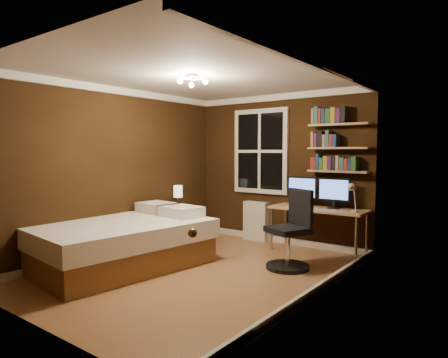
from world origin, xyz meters
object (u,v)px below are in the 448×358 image
Objects in this scene: radiator at (256,221)px; desk_lamp at (353,197)px; bed at (121,242)px; monitor_left at (302,191)px; monitor_right at (334,193)px; nightstand at (178,227)px; desk at (318,212)px; bedside_lamp at (178,198)px; office_chair at (291,238)px.

desk_lamp is at bearing -10.59° from radiator.
bed is 4.90× the size of monitor_left.
bed is 3.16m from monitor_right.
radiator is (0.98, 0.94, 0.07)m from nightstand.
desk reaches higher than nightstand.
radiator is 0.46× the size of desk.
desk is at bearing -8.20° from radiator.
desk_lamp reaches higher than bedside_lamp.
desk_lamp is at bearing 47.90° from bed.
desk_lamp is 0.42× the size of office_chair.
office_chair is at bearing -41.75° from radiator.
monitor_left is (1.89, 0.83, 0.17)m from bedside_lamp.
nightstand is 0.51× the size of office_chair.
office_chair is (0.05, -0.95, -0.23)m from desk.
bedside_lamp is 2.32m from desk.
desk_lamp reaches higher than radiator.
monitor_left reaches higher than desk_lamp.
monitor_left is (-0.30, 0.07, 0.29)m from desk.
radiator is (0.62, 2.43, 0.01)m from bed.
desk is at bearing 19.17° from bedside_lamp.
office_chair is (1.26, -1.13, 0.07)m from radiator.
bed is 5.51× the size of desk_lamp.
monitor_right is (0.52, 0.00, 0.00)m from monitor_left.
radiator is 1.92m from desk_lamp.
desk_lamp is (2.42, 2.09, 0.59)m from bed.
desk_lamp reaches higher than office_chair.
bed is at bearing -139.25° from desk_lamp.
bed is 3.59× the size of radiator.
desk is at bearing 12.38° from nightstand.
monitor_left is at bearing 180.00° from monitor_right.
radiator is 1.37× the size of monitor_right.
office_chair is at bearing -11.65° from nightstand.
radiator is 0.64× the size of office_chair.
monitor_right reaches higher than bedside_lamp.
office_chair reaches higher than desk.
nightstand is 2.25m from office_chair.
nightstand is at bearing -156.19° from monitor_left.
monitor_right is at bearing 12.32° from nightstand.
desk_lamp is (0.89, -0.24, -0.01)m from monitor_left.
monitor_left is 0.52m from monitor_right.
desk is 0.98m from office_chair.
bedside_lamp is 0.30× the size of desk.
monitor_right reaches higher than office_chair.
bedside_lamp is (-0.36, 1.49, 0.43)m from bed.
monitor_left is at bearing 63.70° from bed.
desk_lamp reaches higher than bed.
desk is 2.95× the size of monitor_right.
bed is at bearing -129.18° from desk.
desk_lamp is (1.80, -0.34, 0.58)m from radiator.
radiator is at bearing 43.83° from bedside_lamp.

